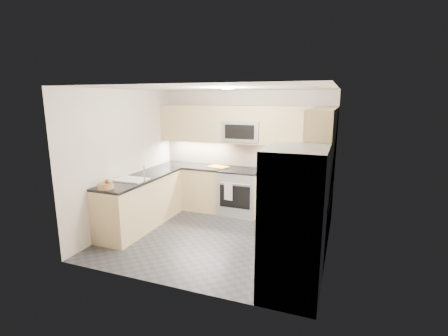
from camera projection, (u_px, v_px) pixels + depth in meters
floor at (217, 237)px, 5.58m from camera, size 3.60×3.20×0.00m
ceiling at (216, 88)px, 5.06m from camera, size 3.60×3.20×0.02m
wall_back at (245, 152)px, 6.78m from camera, size 3.60×0.02×2.50m
wall_front at (166, 192)px, 3.85m from camera, size 3.60×0.02×2.50m
wall_left at (126, 159)px, 5.94m from camera, size 0.02×3.20×2.50m
wall_right at (332, 175)px, 4.70m from camera, size 0.02×3.20×2.50m
base_cab_back_left at (193, 187)px, 7.05m from camera, size 1.42×0.60×0.90m
base_cab_back_right at (294, 198)px, 6.30m from camera, size 1.42×0.60×0.90m
base_cab_right at (308, 221)px, 5.10m from camera, size 0.60×1.70×0.90m
base_cab_peninsula at (142, 203)px, 6.00m from camera, size 0.60×2.00×0.90m
countertop_back_left at (192, 166)px, 6.95m from camera, size 1.42×0.63×0.04m
countertop_back_right at (295, 174)px, 6.20m from camera, size 1.42×0.63×0.04m
countertop_right at (310, 192)px, 5.01m from camera, size 0.63×1.70×0.04m
countertop_peninsula at (140, 178)px, 5.90m from camera, size 0.63×2.00×0.04m
upper_cab_back at (243, 125)px, 6.50m from camera, size 3.60×0.35×0.75m
upper_cab_right at (323, 133)px, 4.89m from camera, size 0.35×1.95×0.75m
backsplash_back at (245, 154)px, 6.79m from camera, size 3.60×0.01×0.51m
backsplash_right at (332, 172)px, 5.12m from camera, size 0.01×2.30×0.51m
gas_range at (240, 192)px, 6.65m from camera, size 0.76×0.65×0.91m
range_cooktop at (240, 170)px, 6.55m from camera, size 0.76×0.65×0.03m
oven_door_glass at (235, 197)px, 6.35m from camera, size 0.62×0.02×0.45m
oven_handle at (234, 184)px, 6.28m from camera, size 0.60×0.02×0.02m
microwave at (242, 131)px, 6.50m from camera, size 0.76×0.40×0.40m
microwave_door at (239, 132)px, 6.32m from camera, size 0.60×0.01×0.28m
refrigerator at (294, 222)px, 3.84m from camera, size 0.70×0.90×1.80m
fridge_handle_left at (260, 220)px, 3.79m from camera, size 0.02×0.02×1.20m
fridge_handle_right at (267, 210)px, 4.12m from camera, size 0.02×0.02×1.20m
sink_basin at (132, 183)px, 5.68m from camera, size 0.52×0.38×0.16m
faucet at (144, 173)px, 5.55m from camera, size 0.03×0.03×0.28m
utensil_bowl at (310, 170)px, 6.08m from camera, size 0.36×0.36×0.16m
cutting_board at (218, 167)px, 6.76m from camera, size 0.46×0.38×0.01m
fruit_basket at (105, 186)px, 5.13m from camera, size 0.32×0.32×0.09m
fruit_apple at (107, 181)px, 5.12m from camera, size 0.08×0.08×0.08m
fruit_pear at (110, 182)px, 5.10m from camera, size 0.07×0.07×0.07m
dish_towel_check at (228, 192)px, 6.33m from camera, size 0.17×0.04×0.33m
fruit_orange at (108, 181)px, 5.13m from camera, size 0.07×0.07×0.07m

